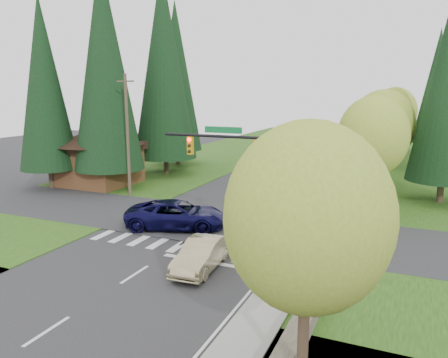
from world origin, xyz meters
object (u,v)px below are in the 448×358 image
Objects in this scene: sedan_champagne at (202,255)px; parked_car_c at (340,164)px; parked_car_b at (333,168)px; parked_car_d at (352,159)px; parked_car_e at (367,146)px; parked_car_a at (319,183)px; suv_navy at (177,215)px.

parked_car_c is (1.97, 30.39, 0.06)m from sedan_champagne.
parked_car_c is (0.41, 2.57, 0.03)m from parked_car_b.
parked_car_e is (0.41, 13.73, 0.04)m from parked_car_d.
parked_car_c is 18.47m from parked_car_e.
parked_car_a is 0.90× the size of parked_car_e.
suv_navy reaches higher than parked_car_b.
suv_navy is 1.47× the size of parked_car_a.
parked_car_a reaches higher than sedan_champagne.
parked_car_b is 2.60m from parked_car_c.
parked_car_b reaches higher than parked_car_e.
suv_navy is 15.38m from parked_car_a.
parked_car_b reaches higher than sedan_champagne.
parked_car_c reaches higher than parked_car_d.
parked_car_e is at bearing 90.10° from parked_car_d.
parked_car_a is 8.52m from parked_car_b.
parked_car_d is (0.59, 4.71, -0.13)m from parked_car_c.
parked_car_a is at bearing -90.80° from parked_car_d.
parked_car_d is 13.74m from parked_car_e.
suv_navy is at bearing -101.43° from parked_car_c.
parked_car_c reaches higher than parked_car_a.
parked_car_a is 11.08m from parked_car_c.
parked_car_a reaches higher than parked_car_d.
sedan_champagne is 1.15× the size of parked_car_d.
parked_car_b reaches higher than parked_car_d.
parked_car_a is at bearing -90.02° from parked_car_b.
parked_car_b is at bearing -95.52° from parked_car_e.
parked_car_e is at bearing -28.50° from suv_navy.
sedan_champagne is 0.85× the size of parked_car_b.
suv_navy is 1.31× the size of parked_car_e.
parked_car_d is 0.80× the size of parked_car_e.
suv_navy is 1.21× the size of parked_car_b.
parked_car_d is at bearing 86.49° from parked_car_a.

